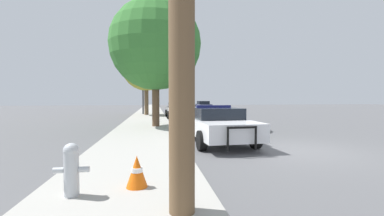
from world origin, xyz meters
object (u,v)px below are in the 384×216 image
box_truck (186,98)px  tree_sidewalk_near (155,45)px  police_car (215,123)px  car_background_midblock (178,109)px  tree_sidewalk_mid (146,66)px  traffic_light (156,82)px  car_background_oncoming (203,105)px  traffic_cone (137,171)px  fire_hydrant (71,168)px

box_truck → tree_sidewalk_near: size_ratio=1.13×
police_car → box_truck: 38.92m
car_background_midblock → tree_sidewalk_near: size_ratio=0.60×
tree_sidewalk_mid → tree_sidewalk_near: bearing=-85.4°
box_truck → tree_sidewalk_mid: tree_sidewalk_mid is taller
police_car → tree_sidewalk_near: tree_sidewalk_near is taller
traffic_light → car_background_midblock: bearing=-60.8°
car_background_oncoming → traffic_cone: bearing=77.0°
fire_hydrant → box_truck: bearing=80.5°
box_truck → tree_sidewalk_mid: (-6.79, -24.01, 2.99)m
fire_hydrant → tree_sidewalk_near: 11.03m
car_background_oncoming → tree_sidewalk_mid: tree_sidewalk_mid is taller
car_background_oncoming → box_truck: 11.96m
box_truck → tree_sidewalk_near: tree_sidewalk_near is taller
car_background_midblock → box_truck: box_truck is taller
fire_hydrant → car_background_oncoming: size_ratio=0.21×
box_truck → traffic_cone: box_truck is taller
fire_hydrant → tree_sidewalk_near: size_ratio=0.12×
tree_sidewalk_near → box_truck: bearing=80.0°
fire_hydrant → tree_sidewalk_near: bearing=82.1°
car_background_oncoming → police_car: bearing=80.0°
fire_hydrant → traffic_cone: size_ratio=1.53×
fire_hydrant → box_truck: size_ratio=0.11×
police_car → car_background_oncoming: (4.74, 26.85, -0.03)m
police_car → traffic_light: 16.37m
box_truck → tree_sidewalk_near: 34.66m
car_background_midblock → tree_sidewalk_near: bearing=-105.2°
fire_hydrant → traffic_cone: (1.01, 0.26, -0.17)m
car_background_midblock → car_background_oncoming: bearing=69.4°
police_car → traffic_light: size_ratio=1.14×
police_car → tree_sidewalk_near: 6.56m
tree_sidewalk_mid → fire_hydrant: bearing=-91.7°
car_background_midblock → traffic_cone: size_ratio=7.60×
police_car → traffic_light: bearing=-85.8°
fire_hydrant → car_background_midblock: size_ratio=0.20×
police_car → box_truck: size_ratio=0.65×
fire_hydrant → car_background_oncoming: (8.41, 32.27, 0.11)m
police_car → tree_sidewalk_mid: (-3.06, 14.71, 3.94)m
police_car → traffic_cone: bearing=59.2°
car_background_midblock → tree_sidewalk_mid: 5.27m
tree_sidewalk_mid → police_car: bearing=-78.3°
fire_hydrant → tree_sidewalk_mid: bearing=88.3°
car_background_midblock → box_truck: 26.44m
fire_hydrant → traffic_cone: bearing=14.7°
police_car → fire_hydrant: 6.55m
traffic_light → box_truck: (5.91, 22.72, -1.66)m
police_car → car_background_midblock: size_ratio=1.22×
tree_sidewalk_near → traffic_cone: (-0.40, -9.89, -4.25)m
traffic_light → car_background_midblock: (1.89, -3.39, -2.63)m
box_truck → tree_sidewalk_near: (-5.99, -34.00, 3.00)m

